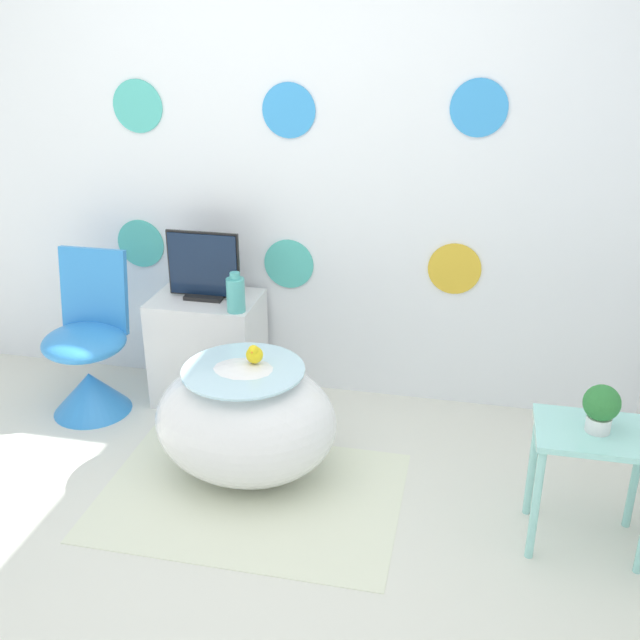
{
  "coord_description": "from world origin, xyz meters",
  "views": [
    {
      "loc": [
        0.91,
        -1.86,
        1.99
      ],
      "look_at": [
        0.32,
        0.82,
        0.8
      ],
      "focal_mm": 42.0,
      "sensor_mm": 36.0,
      "label": 1
    }
  ],
  "objects_px": {
    "bathtub": "(246,421)",
    "tv": "(204,269)",
    "vase": "(236,294)",
    "chair": "(89,364)",
    "potted_plant_left": "(601,406)"
  },
  "relations": [
    {
      "from": "bathtub",
      "to": "tv",
      "type": "bearing_deg",
      "value": 122.19
    },
    {
      "from": "tv",
      "to": "vase",
      "type": "xyz_separation_m",
      "value": [
        0.21,
        -0.13,
        -0.07
      ]
    },
    {
      "from": "chair",
      "to": "bathtub",
      "type": "bearing_deg",
      "value": -21.88
    },
    {
      "from": "bathtub",
      "to": "vase",
      "type": "height_order",
      "value": "vase"
    },
    {
      "from": "tv",
      "to": "potted_plant_left",
      "type": "height_order",
      "value": "tv"
    },
    {
      "from": "vase",
      "to": "potted_plant_left",
      "type": "relative_size",
      "value": 1.07
    },
    {
      "from": "bathtub",
      "to": "tv",
      "type": "xyz_separation_m",
      "value": [
        -0.41,
        0.65,
        0.45
      ]
    },
    {
      "from": "vase",
      "to": "tv",
      "type": "bearing_deg",
      "value": 147.43
    },
    {
      "from": "chair",
      "to": "potted_plant_left",
      "type": "xyz_separation_m",
      "value": [
        2.38,
        -0.54,
        0.35
      ]
    },
    {
      "from": "bathtub",
      "to": "vase",
      "type": "xyz_separation_m",
      "value": [
        -0.2,
        0.51,
        0.39
      ]
    },
    {
      "from": "vase",
      "to": "potted_plant_left",
      "type": "xyz_separation_m",
      "value": [
        1.62,
        -0.66,
        -0.05
      ]
    },
    {
      "from": "potted_plant_left",
      "to": "vase",
      "type": "bearing_deg",
      "value": 157.65
    },
    {
      "from": "tv",
      "to": "vase",
      "type": "relative_size",
      "value": 1.88
    },
    {
      "from": "bathtub",
      "to": "potted_plant_left",
      "type": "xyz_separation_m",
      "value": [
        1.42,
        -0.15,
        0.33
      ]
    },
    {
      "from": "chair",
      "to": "potted_plant_left",
      "type": "height_order",
      "value": "chair"
    }
  ]
}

